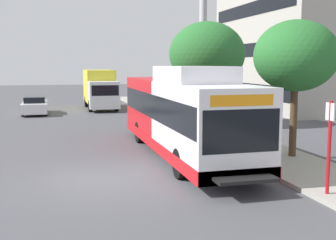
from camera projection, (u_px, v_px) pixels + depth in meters
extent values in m
plane|color=#4C4C51|center=(83.00, 139.00, 21.62)|extent=(120.00, 120.00, 0.00)
cube|color=#A8A399|center=(227.00, 138.00, 21.50)|extent=(3.00, 56.00, 0.14)
cube|color=white|center=(206.00, 124.00, 14.84)|extent=(2.54, 5.80, 2.73)
cube|color=red|center=(164.00, 107.00, 20.40)|extent=(2.54, 5.80, 2.73)
cube|color=red|center=(182.00, 142.00, 17.76)|extent=(2.57, 11.60, 0.44)
cube|color=black|center=(182.00, 105.00, 17.57)|extent=(2.58, 11.25, 0.96)
cube|color=black|center=(241.00, 131.00, 12.08)|extent=(2.34, 0.10, 1.24)
cube|color=orange|center=(242.00, 100.00, 11.96)|extent=(1.90, 0.08, 0.32)
cube|color=white|center=(193.00, 74.00, 16.02)|extent=(2.16, 4.06, 0.60)
cube|color=black|center=(246.00, 180.00, 11.87)|extent=(1.78, 0.60, 0.10)
cylinder|color=black|center=(180.00, 163.00, 14.04)|extent=(0.30, 1.00, 1.00)
cylinder|color=black|center=(244.00, 160.00, 14.62)|extent=(0.30, 1.00, 1.00)
cylinder|color=black|center=(140.00, 132.00, 20.53)|extent=(0.30, 1.00, 1.00)
cylinder|color=black|center=(185.00, 130.00, 21.12)|extent=(0.30, 1.00, 1.00)
cylinder|color=red|center=(329.00, 148.00, 11.79)|extent=(0.10, 0.10, 2.60)
cube|color=white|center=(330.00, 112.00, 11.66)|extent=(0.04, 0.36, 0.48)
cylinder|color=#4C3823|center=(293.00, 122.00, 16.74)|extent=(0.28, 0.28, 2.69)
ellipsoid|color=#286B2D|center=(296.00, 56.00, 16.42)|extent=(3.22, 3.22, 2.74)
cylinder|color=#4C3823|center=(206.00, 103.00, 26.11)|extent=(0.28, 0.28, 2.49)
ellipsoid|color=#286B2D|center=(207.00, 54.00, 25.74)|extent=(4.54, 4.54, 3.86)
cube|color=silver|center=(35.00, 107.00, 32.27)|extent=(1.80, 4.50, 0.70)
cube|color=black|center=(35.00, 100.00, 32.30)|extent=(1.48, 2.34, 0.56)
cylinder|color=black|center=(23.00, 112.00, 30.80)|extent=(0.20, 0.64, 0.64)
cylinder|color=black|center=(46.00, 111.00, 31.21)|extent=(0.20, 0.64, 0.64)
cylinder|color=black|center=(25.00, 108.00, 33.38)|extent=(0.20, 0.64, 0.64)
cylinder|color=black|center=(46.00, 108.00, 33.80)|extent=(0.20, 0.64, 0.64)
cube|color=silver|center=(104.00, 95.00, 33.60)|extent=(2.30, 2.00, 2.10)
cube|color=yellow|center=(99.00, 86.00, 36.88)|extent=(2.30, 5.00, 2.70)
cube|color=black|center=(105.00, 91.00, 32.62)|extent=(2.07, 0.08, 0.80)
cylinder|color=black|center=(90.00, 106.00, 33.87)|extent=(0.26, 0.92, 0.92)
cylinder|color=black|center=(116.00, 105.00, 34.40)|extent=(0.26, 0.92, 0.92)
cylinder|color=black|center=(86.00, 102.00, 37.84)|extent=(0.26, 0.92, 0.92)
cylinder|color=black|center=(110.00, 101.00, 38.37)|extent=(0.26, 0.92, 0.92)
cube|color=black|center=(308.00, 89.00, 36.88)|extent=(11.25, 13.70, 1.10)
cube|color=black|center=(310.00, 51.00, 36.46)|extent=(11.25, 13.70, 1.10)
cube|color=black|center=(312.00, 12.00, 36.05)|extent=(11.25, 13.70, 1.10)
cylinder|color=#B7B7BC|center=(203.00, 71.00, 51.61)|extent=(1.10, 1.10, 5.75)
cylinder|color=#B7B7BC|center=(203.00, 23.00, 50.87)|extent=(0.91, 0.91, 5.75)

